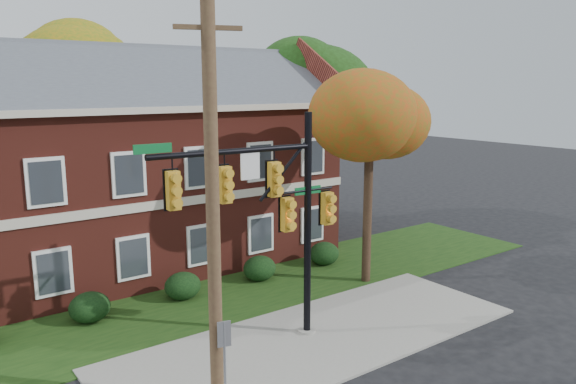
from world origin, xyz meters
TOP-DOWN VIEW (x-y plane):
  - ground at (0.00, 0.00)m, footprint 120.00×120.00m
  - sidewalk at (0.00, 1.00)m, footprint 14.00×5.00m
  - grass_strip at (0.00, 6.00)m, footprint 30.00×6.00m
  - apartment_building at (-2.00, 11.95)m, footprint 18.80×8.80m
  - hedge_left at (-5.50, 6.70)m, footprint 1.40×1.26m
  - hedge_center at (-2.00, 6.70)m, footprint 1.40×1.26m
  - hedge_right at (1.50, 6.70)m, footprint 1.40×1.26m
  - hedge_far_right at (5.00, 6.70)m, footprint 1.40×1.26m
  - tree_near_right at (5.22, 3.87)m, footprint 4.50×4.25m
  - tree_right_rear at (9.31, 12.81)m, footprint 6.30×5.95m
  - tree_far_rear at (-0.66, 19.79)m, footprint 6.84×6.46m
  - traffic_signal at (-1.38, 1.55)m, footprint 6.48×0.63m
  - utility_pole at (-4.43, -0.31)m, footprint 1.52×0.64m
  - sign_post at (-4.41, -0.69)m, footprint 0.34×0.13m

SIDE VIEW (x-z plane):
  - ground at x=0.00m, z-range 0.00..0.00m
  - grass_strip at x=0.00m, z-range 0.00..0.04m
  - sidewalk at x=0.00m, z-range 0.00..0.08m
  - hedge_left at x=-5.50m, z-range 0.00..1.05m
  - hedge_center at x=-2.00m, z-range 0.00..1.05m
  - hedge_right at x=1.50m, z-range 0.00..1.05m
  - hedge_far_right at x=5.00m, z-range 0.00..1.05m
  - sign_post at x=-4.41m, z-range 0.42..2.78m
  - traffic_signal at x=-1.38m, z-range 0.87..8.11m
  - apartment_building at x=-2.00m, z-range 0.12..9.86m
  - utility_pole at x=-4.43m, z-range 0.07..10.18m
  - tree_near_right at x=5.22m, z-range 2.38..10.96m
  - tree_right_rear at x=9.31m, z-range 2.81..13.43m
  - tree_far_rear at x=-0.66m, z-range 3.08..14.60m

